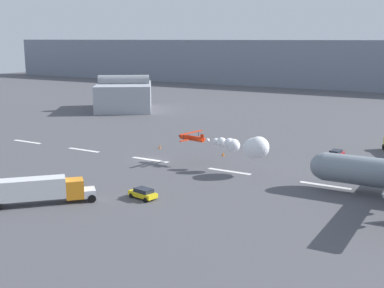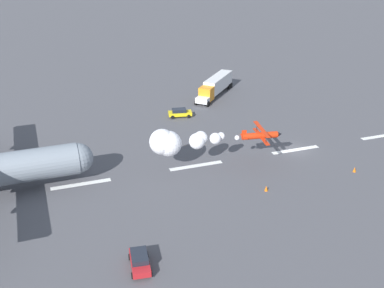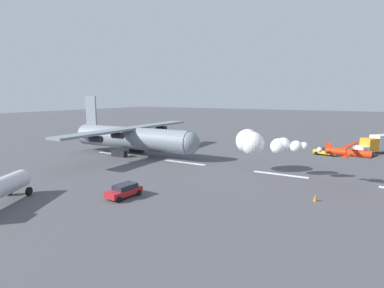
% 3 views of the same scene
% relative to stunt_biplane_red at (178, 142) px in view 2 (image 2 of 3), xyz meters
% --- Properties ---
extents(ground_plane, '(440.00, 440.00, 0.00)m').
position_rel_stunt_biplane_red_xyz_m(ground_plane, '(-19.39, -0.60, -4.53)').
color(ground_plane, '#4C4C51').
rests_on(ground_plane, ground).
extents(runway_stripe_3, '(8.00, 0.90, 0.01)m').
position_rel_stunt_biplane_red_xyz_m(runway_stripe_3, '(-35.88, -0.60, -4.53)').
color(runway_stripe_3, white).
rests_on(runway_stripe_3, ground).
extents(runway_stripe_4, '(8.00, 0.90, 0.01)m').
position_rel_stunt_biplane_red_xyz_m(runway_stripe_4, '(-19.39, -0.60, -4.53)').
color(runway_stripe_4, white).
rests_on(runway_stripe_4, ground).
extents(runway_stripe_5, '(8.00, 0.90, 0.01)m').
position_rel_stunt_biplane_red_xyz_m(runway_stripe_5, '(-2.90, -0.60, -4.53)').
color(runway_stripe_5, white).
rests_on(runway_stripe_5, ground).
extents(runway_stripe_6, '(8.00, 0.90, 0.01)m').
position_rel_stunt_biplane_red_xyz_m(runway_stripe_6, '(13.59, -0.60, -4.53)').
color(runway_stripe_6, white).
rests_on(runway_stripe_6, ground).
extents(stunt_biplane_red, '(19.03, 6.93, 3.91)m').
position_rel_stunt_biplane_red_xyz_m(stunt_biplane_red, '(0.00, 0.00, 0.00)').
color(stunt_biplane_red, red).
extents(semi_truck_orange, '(12.01, 12.57, 3.70)m').
position_rel_stunt_biplane_red_xyz_m(semi_truck_orange, '(-17.65, -29.76, -2.40)').
color(semi_truck_orange, silver).
rests_on(semi_truck_orange, ground).
extents(followme_car_yellow, '(4.51, 2.65, 1.52)m').
position_rel_stunt_biplane_red_xyz_m(followme_car_yellow, '(-6.73, -20.25, -3.72)').
color(followme_car_yellow, yellow).
rests_on(followme_car_yellow, ground).
extents(airport_staff_sedan, '(2.43, 4.39, 1.52)m').
position_rel_stunt_biplane_red_xyz_m(airport_staff_sedan, '(10.05, 18.64, -3.72)').
color(airport_staff_sedan, '#B21E23').
rests_on(airport_staff_sedan, ground).
extents(traffic_cone_near, '(0.44, 0.44, 0.75)m').
position_rel_stunt_biplane_red_xyz_m(traffic_cone_near, '(-23.44, 8.57, -4.16)').
color(traffic_cone_near, orange).
rests_on(traffic_cone_near, ground).
extents(traffic_cone_far, '(0.44, 0.44, 0.75)m').
position_rel_stunt_biplane_red_xyz_m(traffic_cone_far, '(-9.15, 9.21, -4.16)').
color(traffic_cone_far, orange).
rests_on(traffic_cone_far, ground).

